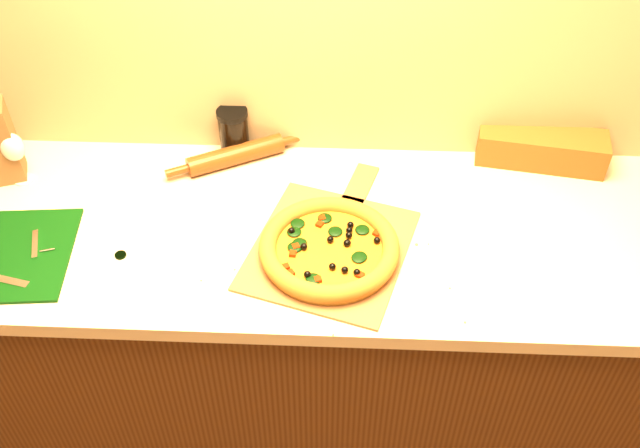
{
  "coord_description": "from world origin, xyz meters",
  "views": [
    {
      "loc": [
        0.09,
        0.14,
        2.16
      ],
      "look_at": [
        0.04,
        1.38,
        0.96
      ],
      "focal_mm": 40.0,
      "sensor_mm": 36.0,
      "label": 1
    }
  ],
  "objects_px": {
    "wine_glass": "(13,149)",
    "dark_jar": "(234,131)",
    "pizza_peel": "(331,245)",
    "cutting_board": "(24,255)",
    "pizza": "(329,248)",
    "rolling_pin": "(236,155)"
  },
  "relations": [
    {
      "from": "rolling_pin",
      "to": "dark_jar",
      "type": "bearing_deg",
      "value": 99.41
    },
    {
      "from": "rolling_pin",
      "to": "dark_jar",
      "type": "relative_size",
      "value": 2.64
    },
    {
      "from": "pizza_peel",
      "to": "rolling_pin",
      "type": "relative_size",
      "value": 1.58
    },
    {
      "from": "cutting_board",
      "to": "rolling_pin",
      "type": "xyz_separation_m",
      "value": [
        0.47,
        0.38,
        0.02
      ]
    },
    {
      "from": "pizza_peel",
      "to": "dark_jar",
      "type": "height_order",
      "value": "dark_jar"
    },
    {
      "from": "pizza_peel",
      "to": "pizza",
      "type": "height_order",
      "value": "pizza"
    },
    {
      "from": "cutting_board",
      "to": "rolling_pin",
      "type": "distance_m",
      "value": 0.6
    },
    {
      "from": "dark_jar",
      "to": "pizza_peel",
      "type": "bearing_deg",
      "value": -52.22
    },
    {
      "from": "pizza_peel",
      "to": "pizza",
      "type": "distance_m",
      "value": 0.04
    },
    {
      "from": "cutting_board",
      "to": "wine_glass",
      "type": "xyz_separation_m",
      "value": [
        -0.1,
        0.28,
        0.1
      ]
    },
    {
      "from": "wine_glass",
      "to": "dark_jar",
      "type": "height_order",
      "value": "wine_glass"
    },
    {
      "from": "cutting_board",
      "to": "dark_jar",
      "type": "xyz_separation_m",
      "value": [
        0.46,
        0.43,
        0.06
      ]
    },
    {
      "from": "pizza",
      "to": "cutting_board",
      "type": "xyz_separation_m",
      "value": [
        -0.74,
        -0.03,
        -0.03
      ]
    },
    {
      "from": "rolling_pin",
      "to": "wine_glass",
      "type": "bearing_deg",
      "value": -170.14
    },
    {
      "from": "pizza_peel",
      "to": "dark_jar",
      "type": "bearing_deg",
      "value": 144.65
    },
    {
      "from": "wine_glass",
      "to": "pizza_peel",
      "type": "bearing_deg",
      "value": -14.46
    },
    {
      "from": "dark_jar",
      "to": "cutting_board",
      "type": "bearing_deg",
      "value": -136.97
    },
    {
      "from": "pizza",
      "to": "rolling_pin",
      "type": "relative_size",
      "value": 0.93
    },
    {
      "from": "cutting_board",
      "to": "rolling_pin",
      "type": "relative_size",
      "value": 0.89
    },
    {
      "from": "cutting_board",
      "to": "pizza",
      "type": "bearing_deg",
      "value": -2.8
    },
    {
      "from": "pizza",
      "to": "wine_glass",
      "type": "relative_size",
      "value": 2.23
    },
    {
      "from": "pizza",
      "to": "cutting_board",
      "type": "distance_m",
      "value": 0.74
    }
  ]
}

